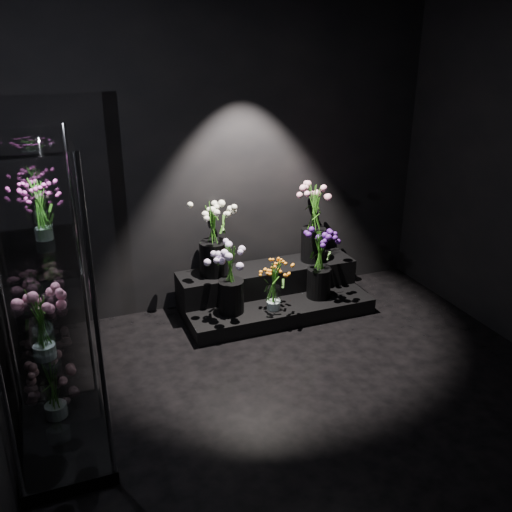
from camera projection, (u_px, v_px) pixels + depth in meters
floor at (321, 414)px, 4.04m from camera, size 4.00×4.00×0.00m
wall_back at (227, 160)px, 5.23m from camera, size 4.00×0.00×4.00m
display_riser at (271, 292)px, 5.50m from camera, size 1.75×0.78×0.39m
display_case at (45, 310)px, 3.34m from camera, size 0.55×0.92×2.01m
bouquet_orange_bells at (274, 284)px, 5.11m from camera, size 0.31×0.31×0.49m
bouquet_lilac at (231, 274)px, 5.02m from camera, size 0.50×0.50×0.63m
bouquet_purple at (320, 261)px, 5.31m from camera, size 0.37×0.37×0.66m
bouquet_cream_roses at (213, 234)px, 5.19m from camera, size 0.46×0.46×0.71m
bouquet_pink_roses at (314, 218)px, 5.49m from camera, size 0.44×0.44×0.77m
bouquet_case_pink at (40, 322)px, 3.19m from camera, size 0.36×0.36×0.44m
bouquet_case_magenta at (40, 207)px, 3.30m from camera, size 0.26×0.26×0.37m
bouquet_case_base_pink at (53, 389)px, 3.79m from camera, size 0.39×0.39×0.41m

